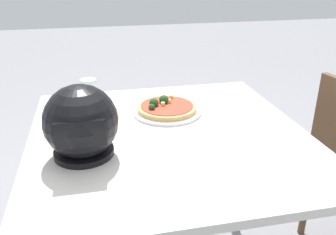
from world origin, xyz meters
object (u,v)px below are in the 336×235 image
(pizza, at_px, (166,107))
(drinking_glass, at_px, (89,90))
(dining_table, at_px, (169,153))
(motorcycle_helmet, at_px, (81,123))

(pizza, xyz_separation_m, drinking_glass, (0.32, -0.21, 0.03))
(pizza, bearing_deg, drinking_glass, -33.72)
(dining_table, distance_m, pizza, 0.23)
(motorcycle_helmet, height_order, drinking_glass, motorcycle_helmet)
(motorcycle_helmet, bearing_deg, drinking_glass, -92.85)
(drinking_glass, bearing_deg, pizza, 146.28)
(pizza, distance_m, motorcycle_helmet, 0.46)
(pizza, bearing_deg, motorcycle_helmet, 40.88)
(pizza, distance_m, drinking_glass, 0.38)
(pizza, height_order, motorcycle_helmet, motorcycle_helmet)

